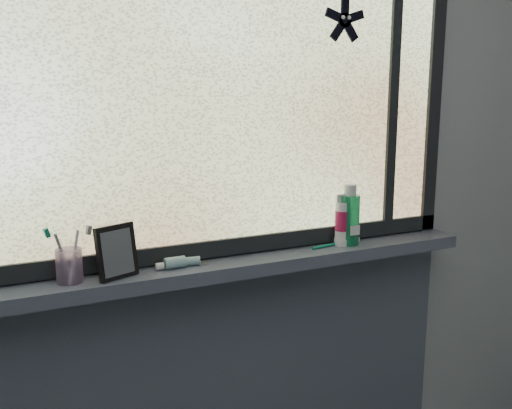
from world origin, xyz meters
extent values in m
cube|color=#9EA3A8|center=(0.00, 1.30, 1.25)|extent=(3.00, 0.01, 2.50)
cube|color=#474E5F|center=(0.00, 1.23, 1.00)|extent=(1.62, 0.14, 0.04)
cube|color=silver|center=(0.00, 1.28, 1.53)|extent=(1.50, 0.01, 1.00)
cube|color=black|center=(0.00, 1.28, 1.05)|extent=(1.60, 0.03, 0.05)
cube|color=black|center=(0.78, 1.28, 1.53)|extent=(0.05, 0.03, 1.10)
cube|color=black|center=(0.60, 1.28, 1.53)|extent=(0.03, 0.03, 1.00)
cube|color=black|center=(-0.33, 1.22, 1.09)|extent=(0.13, 0.09, 0.14)
cylinder|color=#DCAFE8|center=(-0.45, 1.23, 1.06)|extent=(0.08, 0.08, 0.09)
cylinder|color=#1FA060|center=(0.41, 1.23, 1.12)|extent=(0.07, 0.07, 0.16)
cylinder|color=silver|center=(0.39, 1.23, 1.11)|extent=(0.06, 0.06, 0.12)
camera|label=1|loc=(-0.63, -0.25, 1.51)|focal=40.00mm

